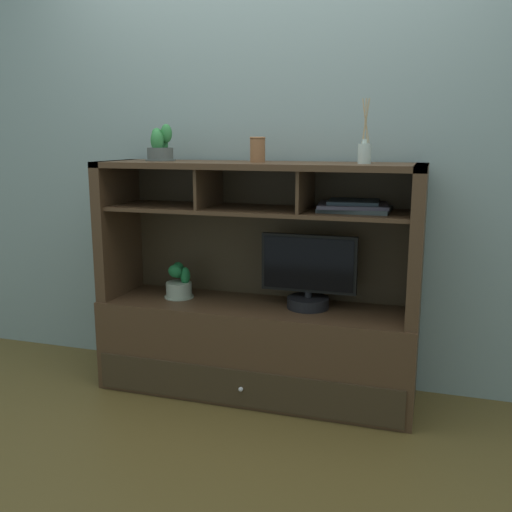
{
  "coord_description": "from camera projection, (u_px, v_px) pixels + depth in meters",
  "views": [
    {
      "loc": [
        0.87,
        -2.75,
        1.34
      ],
      "look_at": [
        0.0,
        0.0,
        0.74
      ],
      "focal_mm": 40.03,
      "sensor_mm": 36.0,
      "label": 1
    }
  ],
  "objects": [
    {
      "name": "magazine_stack_left",
      "position": [
        354.0,
        206.0,
        2.77
      ],
      "size": [
        0.36,
        0.32,
        0.05
      ],
      "color": "#3A4446",
      "rests_on": "media_console"
    },
    {
      "name": "floor_plane",
      "position": [
        256.0,
        392.0,
        3.09
      ],
      "size": [
        6.0,
        6.0,
        0.02
      ],
      "primitive_type": "cube",
      "color": "brown",
      "rests_on": "ground"
    },
    {
      "name": "ceramic_vase",
      "position": [
        258.0,
        149.0,
        2.86
      ],
      "size": [
        0.08,
        0.08,
        0.12
      ],
      "color": "brown",
      "rests_on": "media_console"
    },
    {
      "name": "back_wall",
      "position": [
        271.0,
        126.0,
        3.05
      ],
      "size": [
        6.0,
        0.02,
        2.8
      ],
      "primitive_type": "cube",
      "color": "gray",
      "rests_on": "ground"
    },
    {
      "name": "tv_monitor",
      "position": [
        308.0,
        277.0,
        2.9
      ],
      "size": [
        0.49,
        0.22,
        0.38
      ],
      "color": "black",
      "rests_on": "media_console"
    },
    {
      "name": "media_console",
      "position": [
        256.0,
        322.0,
        3.02
      ],
      "size": [
        1.65,
        0.5,
        1.22
      ],
      "color": "#452F1D",
      "rests_on": "ground"
    },
    {
      "name": "potted_orchid",
      "position": [
        179.0,
        284.0,
        3.11
      ],
      "size": [
        0.16,
        0.16,
        0.19
      ],
      "color": "#93A08D",
      "rests_on": "media_console"
    },
    {
      "name": "potted_succulent",
      "position": [
        160.0,
        147.0,
        3.01
      ],
      "size": [
        0.16,
        0.16,
        0.19
      ],
      "color": "#4A504D",
      "rests_on": "media_console"
    },
    {
      "name": "diffuser_bottle",
      "position": [
        365.0,
        152.0,
        2.65
      ],
      "size": [
        0.06,
        0.06,
        0.3
      ],
      "color": "#B1C0B8",
      "rests_on": "media_console"
    }
  ]
}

